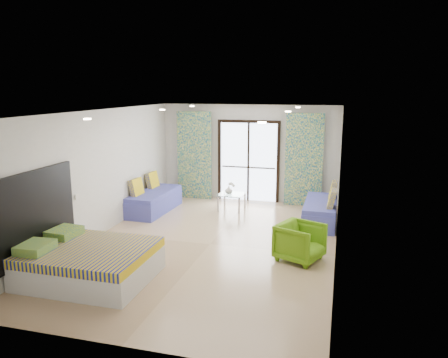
% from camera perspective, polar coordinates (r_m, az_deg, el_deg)
% --- Properties ---
extents(floor, '(5.00, 7.50, 0.01)m').
position_cam_1_polar(floor, '(9.08, -1.84, -8.50)').
color(floor, tan).
rests_on(floor, ground).
extents(ceiling, '(5.00, 7.50, 0.01)m').
position_cam_1_polar(ceiling, '(8.52, -1.96, 8.79)').
color(ceiling, silver).
rests_on(ceiling, ground).
extents(wall_back, '(5.00, 0.01, 2.70)m').
position_cam_1_polar(wall_back, '(12.28, 3.25, 3.39)').
color(wall_back, silver).
rests_on(wall_back, ground).
extents(wall_front, '(5.00, 0.01, 2.70)m').
position_cam_1_polar(wall_front, '(5.36, -13.87, -8.19)').
color(wall_front, silver).
rests_on(wall_front, ground).
extents(wall_left, '(0.01, 7.50, 2.70)m').
position_cam_1_polar(wall_left, '(9.72, -16.14, 0.68)').
color(wall_left, silver).
rests_on(wall_left, ground).
extents(wall_right, '(0.01, 7.50, 2.70)m').
position_cam_1_polar(wall_right, '(8.33, 14.78, -1.06)').
color(wall_right, silver).
rests_on(wall_right, ground).
extents(balcony_door, '(1.76, 0.08, 2.28)m').
position_cam_1_polar(balcony_door, '(12.26, 3.22, 2.94)').
color(balcony_door, black).
rests_on(balcony_door, floor).
extents(balcony_rail, '(1.52, 0.03, 0.04)m').
position_cam_1_polar(balcony_rail, '(12.32, 3.21, 1.53)').
color(balcony_rail, '#595451').
rests_on(balcony_rail, balcony_door).
extents(curtain_left, '(1.00, 0.10, 2.50)m').
position_cam_1_polar(curtain_left, '(12.53, -3.88, 3.09)').
color(curtain_left, white).
rests_on(curtain_left, floor).
extents(curtain_right, '(1.00, 0.10, 2.50)m').
position_cam_1_polar(curtain_right, '(11.89, 10.39, 2.45)').
color(curtain_right, white).
rests_on(curtain_right, floor).
extents(downlight_a, '(0.12, 0.12, 0.02)m').
position_cam_1_polar(downlight_a, '(7.29, -17.43, 7.50)').
color(downlight_a, '#FFE0B2').
rests_on(downlight_a, ceiling).
extents(downlight_b, '(0.12, 0.12, 0.02)m').
position_cam_1_polar(downlight_b, '(6.25, 4.98, 7.35)').
color(downlight_b, '#FFE0B2').
rests_on(downlight_b, ceiling).
extents(downlight_c, '(0.12, 0.12, 0.02)m').
position_cam_1_polar(downlight_c, '(9.94, -8.06, 8.95)').
color(downlight_c, '#FFE0B2').
rests_on(downlight_c, ceiling).
extents(downlight_d, '(0.12, 0.12, 0.02)m').
position_cam_1_polar(downlight_d, '(9.21, 8.37, 8.71)').
color(downlight_d, '#FFE0B2').
rests_on(downlight_d, ceiling).
extents(downlight_e, '(0.12, 0.12, 0.02)m').
position_cam_1_polar(downlight_e, '(11.81, -4.20, 9.47)').
color(downlight_e, '#FFE0B2').
rests_on(downlight_e, ceiling).
extents(downlight_f, '(0.12, 0.12, 0.02)m').
position_cam_1_polar(downlight_f, '(11.20, 9.63, 9.21)').
color(downlight_f, '#FFE0B2').
rests_on(downlight_f, ceiling).
extents(headboard, '(0.06, 2.10, 1.50)m').
position_cam_1_polar(headboard, '(8.08, -23.54, -4.26)').
color(headboard, black).
rests_on(headboard, floor).
extents(switch_plate, '(0.02, 0.10, 0.10)m').
position_cam_1_polar(switch_plate, '(9.05, -18.69, -2.23)').
color(switch_plate, silver).
rests_on(switch_plate, wall_left).
extents(bed, '(2.03, 1.65, 0.70)m').
position_cam_1_polar(bed, '(7.76, -17.29, -10.36)').
color(bed, silver).
rests_on(bed, floor).
extents(daybed_left, '(0.81, 1.94, 0.95)m').
position_cam_1_polar(daybed_left, '(11.46, -9.15, -2.76)').
color(daybed_left, '#474BAB').
rests_on(daybed_left, floor).
extents(daybed_right, '(0.73, 1.89, 0.93)m').
position_cam_1_polar(daybed_right, '(10.62, 12.55, -4.08)').
color(daybed_right, '#474BAB').
rests_on(daybed_right, floor).
extents(coffee_table, '(0.68, 0.68, 0.75)m').
position_cam_1_polar(coffee_table, '(11.44, 1.01, -2.16)').
color(coffee_table, silver).
rests_on(coffee_table, floor).
extents(vase, '(0.26, 0.27, 0.20)m').
position_cam_1_polar(vase, '(11.41, 0.64, -1.45)').
color(vase, white).
rests_on(vase, coffee_table).
extents(armchair, '(0.94, 0.96, 0.77)m').
position_cam_1_polar(armchair, '(8.27, 9.92, -7.88)').
color(armchair, '#5C9513').
rests_on(armchair, floor).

